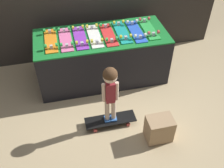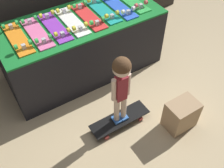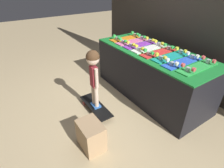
{
  "view_description": "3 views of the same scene",
  "coord_description": "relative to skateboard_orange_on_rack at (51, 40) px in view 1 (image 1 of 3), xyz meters",
  "views": [
    {
      "loc": [
        -0.61,
        -2.77,
        2.85
      ],
      "look_at": [
        -0.01,
        -0.2,
        0.48
      ],
      "focal_mm": 42.0,
      "sensor_mm": 36.0,
      "label": 1
    },
    {
      "loc": [
        -1.11,
        -1.91,
        2.49
      ],
      "look_at": [
        -0.05,
        -0.24,
        0.41
      ],
      "focal_mm": 42.0,
      "sensor_mm": 36.0,
      "label": 2
    },
    {
      "loc": [
        1.79,
        -1.44,
        1.76
      ],
      "look_at": [
        -0.01,
        -0.25,
        0.45
      ],
      "focal_mm": 28.0,
      "sensor_mm": 36.0,
      "label": 3
    }
  ],
  "objects": [
    {
      "name": "display_rack",
      "position": [
        0.74,
        -0.01,
        -0.42
      ],
      "size": [
        1.98,
        0.84,
        0.79
      ],
      "color": "black",
      "rests_on": "ground_plane"
    },
    {
      "name": "skateboard_teal_on_rack",
      "position": [
        1.05,
        -0.0,
        0.0
      ],
      "size": [
        0.18,
        0.64,
        0.09
      ],
      "color": "teal",
      "rests_on": "display_rack"
    },
    {
      "name": "skateboard_on_floor",
      "position": [
        0.64,
        -1.03,
        -0.74
      ],
      "size": [
        0.7,
        0.21,
        0.09
      ],
      "color": "black",
      "rests_on": "ground_plane"
    },
    {
      "name": "skateboard_red_on_rack",
      "position": [
        0.84,
        -0.03,
        0.0
      ],
      "size": [
        0.18,
        0.64,
        0.09
      ],
      "color": "red",
      "rests_on": "display_rack"
    },
    {
      "name": "skateboard_orange_on_rack",
      "position": [
        0.0,
        0.0,
        0.0
      ],
      "size": [
        0.18,
        0.64,
        0.09
      ],
      "color": "orange",
      "rests_on": "display_rack"
    },
    {
      "name": "storage_box",
      "position": [
        1.2,
        -1.4,
        -0.64
      ],
      "size": [
        0.33,
        0.24,
        0.35
      ],
      "color": "tan",
      "rests_on": "ground_plane"
    },
    {
      "name": "child",
      "position": [
        0.64,
        -1.03,
        -0.1
      ],
      "size": [
        0.21,
        0.18,
        0.89
      ],
      "rotation": [
        0.0,
        0.0,
        -0.04
      ],
      "color": "#3870C6",
      "rests_on": "skateboard_on_floor"
    },
    {
      "name": "skateboard_purple_on_rack",
      "position": [
        0.42,
        -0.02,
        0.0
      ],
      "size": [
        0.18,
        0.64,
        0.09
      ],
      "color": "purple",
      "rests_on": "display_rack"
    },
    {
      "name": "skateboard_green_on_rack",
      "position": [
        1.48,
        0.0,
        0.0
      ],
      "size": [
        0.18,
        0.64,
        0.09
      ],
      "color": "green",
      "rests_on": "display_rack"
    },
    {
      "name": "skateboard_pink_on_rack",
      "position": [
        0.21,
        -0.02,
        0.0
      ],
      "size": [
        0.18,
        0.64,
        0.09
      ],
      "color": "pink",
      "rests_on": "display_rack"
    },
    {
      "name": "ground_plane",
      "position": [
        0.74,
        -0.55,
        -0.81
      ],
      "size": [
        16.0,
        16.0,
        0.0
      ],
      "primitive_type": "plane",
      "color": "tan"
    },
    {
      "name": "skateboard_white_on_rack",
      "position": [
        0.63,
        -0.02,
        0.0
      ],
      "size": [
        0.18,
        0.64,
        0.09
      ],
      "color": "white",
      "rests_on": "display_rack"
    },
    {
      "name": "skateboard_blue_on_rack",
      "position": [
        1.27,
        -0.03,
        0.0
      ],
      "size": [
        0.18,
        0.64,
        0.09
      ],
      "color": "blue",
      "rests_on": "display_rack"
    }
  ]
}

